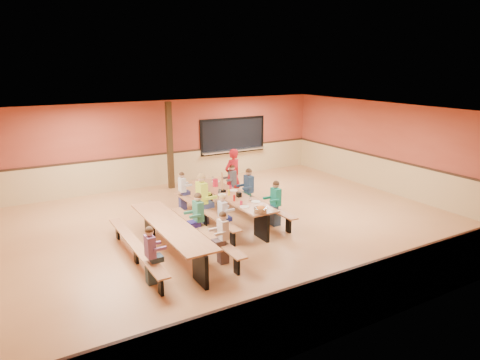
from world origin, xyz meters
TOP-DOWN VIEW (x-y plane):
  - ground at (0.00, 0.00)m, footprint 12.00×12.00m
  - room_envelope at (0.00, 0.00)m, footprint 12.04×10.04m
  - kitchen_pass_through at (2.60, 4.96)m, footprint 2.78×0.28m
  - structural_post at (-0.20, 4.40)m, footprint 0.18×0.18m
  - cafeteria_table_main at (0.07, 0.54)m, footprint 1.91×3.70m
  - cafeteria_table_second at (-2.21, -0.76)m, footprint 1.91×3.70m
  - seated_child_white_left at (-0.75, -0.51)m, footprint 0.33×0.27m
  - seated_adult_yellow at (-0.75, 0.68)m, footprint 0.46×0.37m
  - seated_child_grey_left at (-0.75, 2.06)m, footprint 0.33×0.27m
  - seated_child_teal_right at (0.90, -0.42)m, footprint 0.38×0.31m
  - seated_child_navy_right at (0.90, 0.97)m, footprint 0.40×0.32m
  - seated_child_char_right at (0.90, 1.97)m, footprint 0.36×0.29m
  - seated_child_purple_sec at (-3.03, -1.80)m, footprint 0.35×0.29m
  - seated_child_green_sec at (-1.38, -0.45)m, footprint 0.39×0.32m
  - seated_child_tan_sec at (-1.38, -1.71)m, footprint 0.35×0.28m
  - standing_woman at (0.95, 2.04)m, footprint 0.70×0.55m
  - punch_pitcher at (0.06, 1.48)m, footprint 0.16×0.16m
  - chip_bowl at (-0.03, -1.11)m, footprint 0.32×0.32m
  - napkin_dispenser at (0.14, 0.24)m, footprint 0.10×0.14m
  - condiment_mustard at (-0.02, 0.51)m, footprint 0.06×0.06m
  - condiment_ketchup at (-0.14, -0.01)m, footprint 0.06×0.06m
  - table_paddle at (-0.03, 0.88)m, footprint 0.16×0.16m
  - place_settings at (0.07, 0.54)m, footprint 0.65×3.30m

SIDE VIEW (x-z plane):
  - ground at x=0.00m, z-range 0.00..0.00m
  - cafeteria_table_main at x=0.07m, z-range 0.16..0.90m
  - cafeteria_table_second at x=-2.21m, z-range 0.16..0.90m
  - seated_child_white_left at x=-0.75m, z-range 0.00..1.12m
  - seated_child_grey_left at x=-0.75m, z-range 0.00..1.13m
  - seated_child_tan_sec at x=-1.38m, z-range 0.00..1.16m
  - seated_child_purple_sec at x=-3.03m, z-range 0.00..1.18m
  - seated_child_char_right at x=0.90m, z-range 0.00..1.19m
  - seated_child_teal_right at x=0.90m, z-range 0.00..1.22m
  - seated_child_green_sec at x=-1.38m, z-range 0.00..1.25m
  - seated_child_navy_right at x=0.90m, z-range 0.00..1.26m
  - room_envelope at x=0.00m, z-range -0.82..2.20m
  - seated_adult_yellow at x=-0.75m, z-range 0.00..1.39m
  - place_settings at x=0.07m, z-range 0.74..0.85m
  - napkin_dispenser at x=0.14m, z-range 0.74..0.87m
  - chip_bowl at x=-0.03m, z-range 0.74..0.89m
  - condiment_mustard at x=-0.02m, z-range 0.74..0.91m
  - condiment_ketchup at x=-0.14m, z-range 0.74..0.91m
  - standing_woman at x=0.95m, z-range 0.00..1.68m
  - punch_pitcher at x=0.06m, z-range 0.74..0.96m
  - table_paddle at x=-0.03m, z-range 0.60..1.16m
  - kitchen_pass_through at x=2.60m, z-range 0.80..2.18m
  - structural_post at x=-0.20m, z-range 0.00..3.00m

